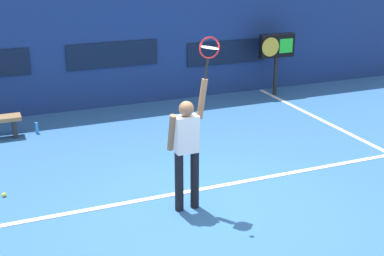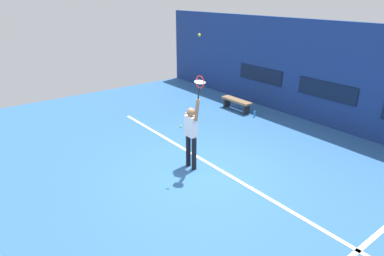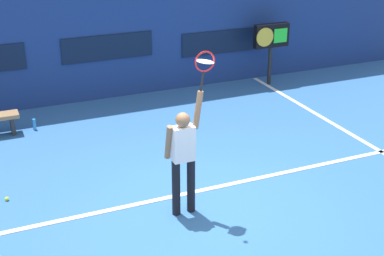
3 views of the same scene
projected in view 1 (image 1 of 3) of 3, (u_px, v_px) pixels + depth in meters
ground_plane at (208, 204)px, 8.23m from camera, size 18.00×18.00×0.00m
back_wall at (110, 33)px, 12.60m from camera, size 18.00×0.20×3.55m
sponsor_banner_center at (113, 55)px, 12.66m from camera, size 2.20×0.03×0.60m
sponsor_banner_starboard at (227, 52)px, 13.79m from camera, size 2.20×0.03×0.60m
court_baseline at (195, 190)px, 8.66m from camera, size 10.00×0.10×0.01m
court_sideline at (341, 130)px, 11.42m from camera, size 0.10×7.00×0.01m
tennis_player at (187, 146)px, 7.76m from camera, size 0.57×0.31×1.99m
tennis_racket at (209, 50)px, 7.43m from camera, size 0.36×0.27×0.62m
scoreboard_clock at (277, 48)px, 13.64m from camera, size 0.96×0.20×1.60m
water_bottle at (37, 128)px, 11.20m from camera, size 0.07×0.07×0.24m
spare_ball at (4, 195)px, 8.45m from camera, size 0.07×0.07×0.07m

